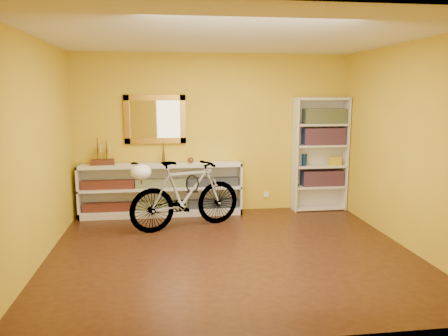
{
  "coord_description": "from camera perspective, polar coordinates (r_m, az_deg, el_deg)",
  "views": [
    {
      "loc": [
        -0.76,
        -5.11,
        1.95
      ],
      "look_at": [
        0.0,
        0.7,
        0.95
      ],
      "focal_mm": 34.79,
      "sensor_mm": 36.0,
      "label": 1
    }
  ],
  "objects": [
    {
      "name": "decorative_orb",
      "position": [
        7.01,
        -4.4,
        1.03
      ],
      "size": [
        0.1,
        0.1,
        0.1
      ],
      "primitive_type": "sphere",
      "color": "brown",
      "rests_on": "console_unit"
    },
    {
      "name": "bookcase",
      "position": [
        7.47,
        12.5,
        1.76
      ],
      "size": [
        0.9,
        0.3,
        1.9
      ],
      "primitive_type": null,
      "color": "silver",
      "rests_on": "floor"
    },
    {
      "name": "console_unit",
      "position": [
        7.09,
        -8.22,
        -2.83
      ],
      "size": [
        2.6,
        0.35,
        0.85
      ],
      "primitive_type": null,
      "color": "silver",
      "rests_on": "floor"
    },
    {
      "name": "yellow_bag",
      "position": [
        7.53,
        14.36,
        0.9
      ],
      "size": [
        0.19,
        0.13,
        0.15
      ],
      "primitive_type": "cube",
      "rotation": [
        0.0,
        0.0,
        0.02
      ],
      "color": "gold",
      "rests_on": "bookcase"
    },
    {
      "name": "book_row_b",
      "position": [
        7.45,
        12.95,
        4.09
      ],
      "size": [
        0.7,
        0.22,
        0.28
      ],
      "primitive_type": "cube",
      "color": "maroon",
      "rests_on": "bookcase"
    },
    {
      "name": "right_wall",
      "position": [
        5.97,
        22.97,
        2.67
      ],
      "size": [
        0.01,
        4.0,
        2.6
      ],
      "primitive_type": "cube",
      "color": "gold",
      "rests_on": "ground"
    },
    {
      "name": "wall_socket",
      "position": [
        7.48,
        5.57,
        -3.49
      ],
      "size": [
        0.09,
        0.02,
        0.09
      ],
      "primitive_type": "cube",
      "color": "silver",
      "rests_on": "back_wall"
    },
    {
      "name": "red_tin",
      "position": [
        7.37,
        11.13,
        6.41
      ],
      "size": [
        0.17,
        0.17,
        0.17
      ],
      "primitive_type": "cube",
      "rotation": [
        0.0,
        0.0,
        -0.29
      ],
      "color": "maroon",
      "rests_on": "bookcase"
    },
    {
      "name": "bronze_ornament",
      "position": [
        6.98,
        -7.96,
        2.08
      ],
      "size": [
        0.06,
        0.06,
        0.37
      ],
      "primitive_type": "cone",
      "color": "brown",
      "rests_on": "console_unit"
    },
    {
      "name": "left_wall",
      "position": [
        5.36,
        -23.59,
        1.91
      ],
      "size": [
        0.01,
        4.0,
        2.6
      ],
      "primitive_type": "cube",
      "color": "gold",
      "rests_on": "ground"
    },
    {
      "name": "travel_mug",
      "position": [
        7.37,
        10.51,
        1.07
      ],
      "size": [
        0.09,
        0.09,
        0.2
      ],
      "primitive_type": "cylinder",
      "color": "navy",
      "rests_on": "bookcase"
    },
    {
      "name": "back_wall",
      "position": [
        7.18,
        -1.36,
        4.5
      ],
      "size": [
        4.5,
        0.01,
        2.6
      ],
      "primitive_type": "cube",
      "color": "gold",
      "rests_on": "ground"
    },
    {
      "name": "u_lock",
      "position": [
        6.36,
        -4.19,
        -2.05
      ],
      "size": [
        0.2,
        0.02,
        0.2
      ],
      "primitive_type": "torus",
      "rotation": [
        1.57,
        0.0,
        0.0
      ],
      "color": "black",
      "rests_on": "bicycle"
    },
    {
      "name": "gilt_mirror",
      "position": [
        7.09,
        -9.04,
        6.33
      ],
      "size": [
        0.98,
        0.06,
        0.78
      ],
      "primitive_type": "cube",
      "color": "#91631A",
      "rests_on": "back_wall"
    },
    {
      "name": "ceiling",
      "position": [
        5.21,
        1.05,
        16.91
      ],
      "size": [
        4.5,
        4.0,
        0.01
      ],
      "primitive_type": "cube",
      "color": "silver",
      "rests_on": "ground"
    },
    {
      "name": "floor",
      "position": [
        5.52,
        0.97,
        -11.05
      ],
      "size": [
        4.5,
        4.0,
        0.01
      ],
      "primitive_type": "cube",
      "color": "black",
      "rests_on": "ground"
    },
    {
      "name": "model_ship",
      "position": [
        7.05,
        -15.72,
        2.11
      ],
      "size": [
        0.37,
        0.16,
        0.43
      ],
      "primitive_type": null,
      "rotation": [
        0.0,
        0.0,
        0.07
      ],
      "color": "#3F1D11",
      "rests_on": "console_unit"
    },
    {
      "name": "helmet",
      "position": [
        6.06,
        -10.87,
        -0.52
      ],
      "size": [
        0.29,
        0.27,
        0.22
      ],
      "primitive_type": "ellipsoid",
      "color": "white",
      "rests_on": "bicycle"
    },
    {
      "name": "bicycle",
      "position": [
        6.35,
        -5.02,
        -3.48
      ],
      "size": [
        0.99,
        1.78,
        1.02
      ],
      "primitive_type": "imported",
      "rotation": [
        0.0,
        0.0,
        1.91
      ],
      "color": "silver",
      "rests_on": "floor"
    },
    {
      "name": "cd_row_lower",
      "position": [
        7.13,
        -8.17,
        -4.87
      ],
      "size": [
        2.5,
        0.13,
        0.14
      ],
      "primitive_type": "cube",
      "color": "black",
      "rests_on": "console_unit"
    },
    {
      "name": "toy_car",
      "position": [
        7.03,
        -11.65,
        0.49
      ],
      "size": [
        0.0,
        0.0,
        0.0
      ],
      "primitive_type": "imported",
      "rotation": [
        0.0,
        0.0,
        1.4
      ],
      "color": "black",
      "rests_on": "console_unit"
    },
    {
      "name": "book_row_c",
      "position": [
        7.43,
        13.05,
        6.66
      ],
      "size": [
        0.7,
        0.22,
        0.25
      ],
      "primitive_type": "cube",
      "color": "#194957",
      "rests_on": "bookcase"
    },
    {
      "name": "book_row_a",
      "position": [
        7.55,
        12.75,
        -1.28
      ],
      "size": [
        0.7,
        0.22,
        0.26
      ],
      "primitive_type": "cube",
      "color": "maroon",
      "rests_on": "bookcase"
    },
    {
      "name": "cd_row_upper",
      "position": [
        7.05,
        -8.24,
        -1.99
      ],
      "size": [
        2.5,
        0.13,
        0.14
      ],
      "primitive_type": "cube",
      "color": "navy",
      "rests_on": "console_unit"
    }
  ]
}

